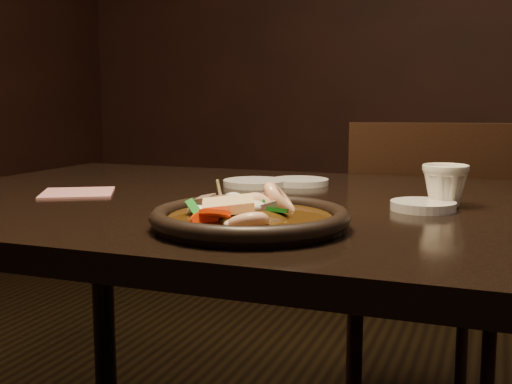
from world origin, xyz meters
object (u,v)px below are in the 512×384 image
(table, at_px, (321,245))
(tea_cup, at_px, (445,184))
(plate, at_px, (250,219))
(chair, at_px, (419,270))

(table, distance_m, tea_cup, 0.24)
(plate, height_order, tea_cup, tea_cup)
(table, xyz_separation_m, chair, (0.10, 0.63, -0.20))
(chair, bearing_deg, tea_cup, 86.03)
(chair, distance_m, plate, 0.94)
(tea_cup, bearing_deg, plate, -130.07)
(chair, bearing_deg, table, 67.12)
(table, xyz_separation_m, tea_cup, (0.21, 0.03, 0.12))
(table, bearing_deg, chair, 80.70)
(plate, distance_m, tea_cup, 0.38)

